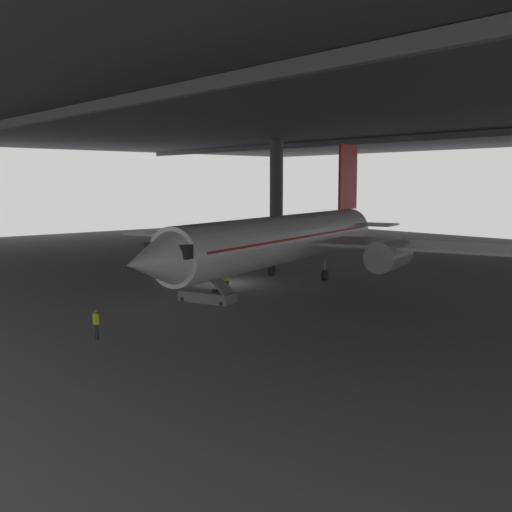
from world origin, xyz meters
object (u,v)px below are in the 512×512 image
at_px(crew_worker_near_nose, 96,322).
at_px(crew_worker_by_stairs, 227,279).
at_px(airplane_main, 286,239).
at_px(boarding_stairs, 207,291).
at_px(baggage_tug, 253,259).

distance_m(crew_worker_near_nose, crew_worker_by_stairs, 15.73).
height_order(airplane_main, crew_worker_near_nose, airplane_main).
relative_size(boarding_stairs, crew_worker_near_nose, 2.97).
distance_m(airplane_main, crew_worker_by_stairs, 6.92).
bearing_deg(crew_worker_near_nose, crew_worker_by_stairs, 116.36).
relative_size(crew_worker_by_stairs, baggage_tug, 0.71).
bearing_deg(crew_worker_near_nose, airplane_main, 109.56).
distance_m(boarding_stairs, crew_worker_by_stairs, 4.40).
bearing_deg(baggage_tug, crew_worker_near_nose, -55.93).
relative_size(airplane_main, crew_worker_near_nose, 23.06).
xyz_separation_m(crew_worker_by_stairs, baggage_tug, (-10.26, 11.40, -0.36)).
xyz_separation_m(airplane_main, boarding_stairs, (2.73, -10.07, -2.76)).
bearing_deg(crew_worker_by_stairs, crew_worker_near_nose, -63.64).
bearing_deg(boarding_stairs, airplane_main, 105.19).
xyz_separation_m(crew_worker_near_nose, baggage_tug, (-17.25, 25.50, -0.37)).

